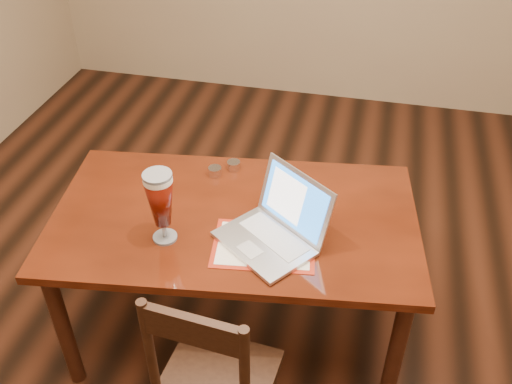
# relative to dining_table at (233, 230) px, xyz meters

# --- Properties ---
(ground) EXTENTS (5.00, 5.00, 0.00)m
(ground) POSITION_rel_dining_table_xyz_m (0.17, -0.01, -0.64)
(ground) COLOR black
(ground) RESTS_ON ground
(dining_table) EXTENTS (1.61, 1.05, 1.02)m
(dining_table) POSITION_rel_dining_table_xyz_m (0.00, 0.00, 0.00)
(dining_table) COLOR #501A0A
(dining_table) RESTS_ON ground
(dining_chair) EXTENTS (0.43, 0.41, 0.94)m
(dining_chair) POSITION_rel_dining_table_xyz_m (0.08, -0.60, -0.20)
(dining_chair) COLOR black
(dining_chair) RESTS_ON ground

